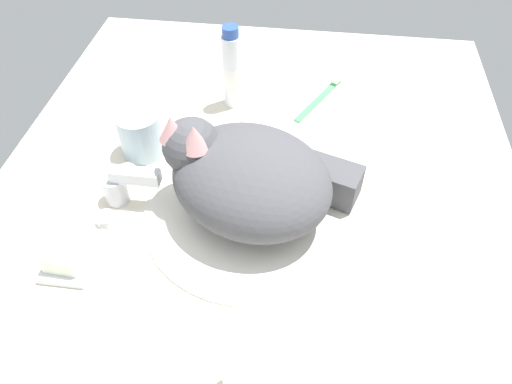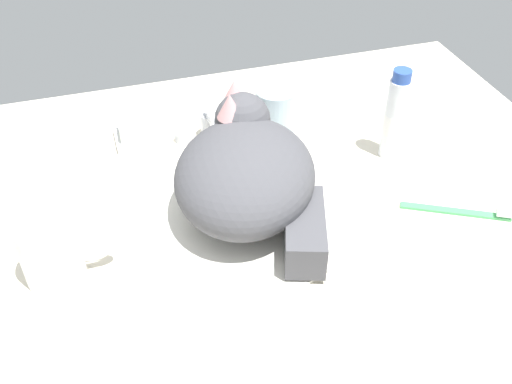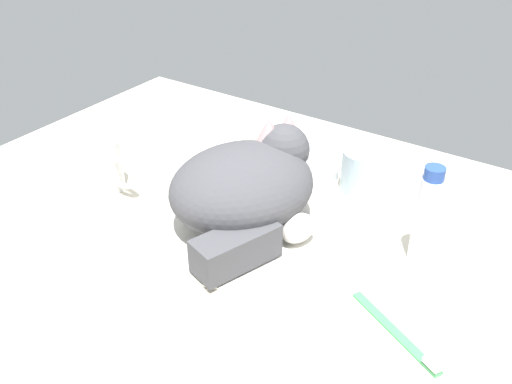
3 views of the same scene
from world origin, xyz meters
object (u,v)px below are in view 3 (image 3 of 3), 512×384
(soap_bar, at_px, (262,137))
(coffee_mug, at_px, (102,165))
(faucet, at_px, (305,159))
(toothpaste_bottle, at_px, (426,218))
(cat, at_px, (247,186))
(toothbrush, at_px, (400,335))
(rinse_cup, at_px, (362,171))

(soap_bar, bearing_deg, coffee_mug, -118.44)
(faucet, height_order, toothpaste_bottle, toothpaste_bottle)
(cat, bearing_deg, soap_bar, 118.20)
(faucet, xyz_separation_m, cat, (0.01, -0.19, 0.04))
(cat, bearing_deg, toothbrush, -18.14)
(coffee_mug, bearing_deg, rinse_cup, 32.96)
(toothpaste_bottle, relative_size, toothbrush, 1.06)
(cat, height_order, toothpaste_bottle, cat)
(rinse_cup, relative_size, soap_bar, 1.04)
(faucet, distance_m, cat, 0.19)
(coffee_mug, relative_size, toothbrush, 0.82)
(cat, bearing_deg, coffee_mug, -169.41)
(rinse_cup, bearing_deg, toothpaste_bottle, -39.49)
(rinse_cup, bearing_deg, coffee_mug, -147.04)
(toothpaste_bottle, bearing_deg, cat, -165.62)
(rinse_cup, height_order, toothpaste_bottle, toothpaste_bottle)
(faucet, xyz_separation_m, toothpaste_bottle, (0.26, -0.12, 0.04))
(cat, height_order, toothbrush, cat)
(cat, xyz_separation_m, rinse_cup, (0.10, 0.19, -0.03))
(coffee_mug, bearing_deg, cat, 10.59)
(faucet, relative_size, toothbrush, 0.87)
(faucet, relative_size, toothpaste_bottle, 0.82)
(cat, xyz_separation_m, toothbrush, (0.29, -0.10, -0.07))
(cat, xyz_separation_m, soap_bar, (-0.12, 0.22, -0.04))
(coffee_mug, distance_m, rinse_cup, 0.44)
(coffee_mug, relative_size, rinse_cup, 1.55)
(cat, distance_m, rinse_cup, 0.22)
(faucet, distance_m, toothbrush, 0.41)
(cat, height_order, coffee_mug, cat)
(faucet, bearing_deg, toothbrush, -43.76)
(soap_bar, bearing_deg, rinse_cup, -8.22)
(faucet, xyz_separation_m, coffee_mug, (-0.26, -0.24, 0.02))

